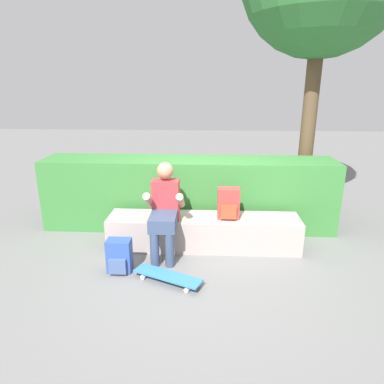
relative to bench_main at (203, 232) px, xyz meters
The scene contains 7 objects.
ground_plane 0.37m from the bench_main, 90.00° to the right, with size 24.00×24.00×0.00m, color slate.
bench_main is the anchor object (origin of this frame).
person_skater 0.68m from the bench_main, 155.62° to the right, with size 0.49×0.62×1.18m.
skateboard_near_person 0.98m from the bench_main, 113.31° to the right, with size 0.81×0.51×0.09m.
backpack_on_bench 0.52m from the bench_main, ahead, with size 0.28×0.23×0.40m.
backpack_on_ground 1.19m from the bench_main, 144.84° to the right, with size 0.28×0.23×0.40m.
hedge_row 0.83m from the bench_main, 108.32° to the left, with size 4.32×0.70×1.05m.
Camera 1 is at (0.06, -3.90, 2.13)m, focal length 31.94 mm.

